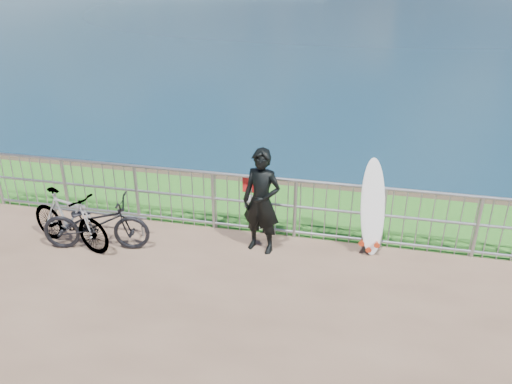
% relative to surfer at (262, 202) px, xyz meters
% --- Properties ---
extents(grass_strip, '(120.00, 120.00, 0.00)m').
position_rel_surfer_xyz_m(grass_strip, '(-0.52, 1.65, -0.90)').
color(grass_strip, '#27711F').
rests_on(grass_strip, ground).
extents(railing, '(10.06, 0.10, 1.13)m').
position_rel_surfer_xyz_m(railing, '(-0.50, 0.55, -0.33)').
color(railing, '#94979C').
rests_on(railing, ground).
extents(surfer, '(0.74, 0.57, 1.81)m').
position_rel_surfer_xyz_m(surfer, '(0.00, 0.00, 0.00)').
color(surfer, black).
rests_on(surfer, ground).
extents(surfboard, '(0.55, 0.52, 1.65)m').
position_rel_surfer_xyz_m(surfboard, '(1.80, 0.35, -0.15)').
color(surfboard, white).
rests_on(surfboard, ground).
extents(bicycle_near, '(1.90, 1.00, 0.95)m').
position_rel_surfer_xyz_m(bicycle_near, '(-2.74, -0.59, -0.43)').
color(bicycle_near, black).
rests_on(bicycle_near, ground).
extents(bicycle_far, '(1.79, 0.92, 1.04)m').
position_rel_surfer_xyz_m(bicycle_far, '(-3.21, -0.62, -0.39)').
color(bicycle_far, black).
rests_on(bicycle_far, ground).
extents(bike_rack, '(1.91, 0.05, 0.40)m').
position_rel_surfer_xyz_m(bike_rack, '(-3.03, -0.05, -0.58)').
color(bike_rack, '#94979C').
rests_on(bike_rack, ground).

